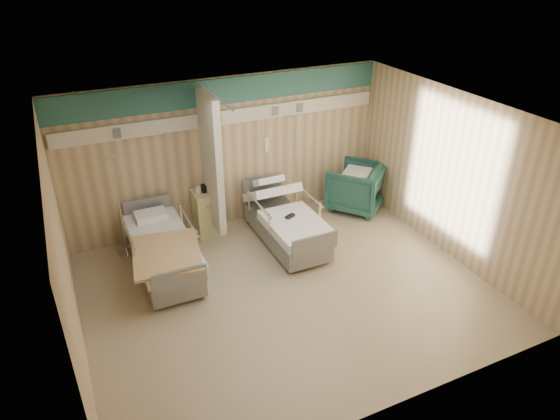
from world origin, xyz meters
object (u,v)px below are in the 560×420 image
at_px(bedside_cabinet, 208,213).
at_px(visitor_armchair, 356,187).
at_px(bed_right, 286,227).
at_px(bed_left, 164,256).
at_px(iv_stand_left, 124,235).
at_px(iv_stand_right, 296,193).

bearing_deg(bedside_cabinet, visitor_armchair, -5.71).
xyz_separation_m(bed_right, bedside_cabinet, (-1.15, 0.90, 0.11)).
xyz_separation_m(bedside_cabinet, visitor_armchair, (3.00, -0.30, 0.04)).
relative_size(bed_left, iv_stand_left, 1.19).
height_order(bed_right, visitor_armchair, visitor_armchair).
xyz_separation_m(bed_right, iv_stand_right, (0.69, 0.96, 0.10)).
distance_m(bedside_cabinet, visitor_armchair, 3.02).
distance_m(bed_left, iv_stand_right, 3.05).
relative_size(visitor_armchair, iv_stand_left, 0.57).
relative_size(bed_right, bed_left, 1.00).
xyz_separation_m(bed_right, visitor_armchair, (1.85, 0.60, 0.15)).
xyz_separation_m(bedside_cabinet, iv_stand_left, (-1.53, -0.05, -0.05)).
bearing_deg(iv_stand_left, visitor_armchair, -3.22).
relative_size(bed_left, iv_stand_right, 1.07).
height_order(bedside_cabinet, visitor_armchair, visitor_armchair).
bearing_deg(iv_stand_left, iv_stand_right, 1.83).
bearing_deg(visitor_armchair, bedside_cabinet, -44.89).
bearing_deg(iv_stand_right, bed_left, -161.57).
distance_m(bed_right, iv_stand_right, 1.19).
bearing_deg(bed_right, visitor_armchair, 17.97).
xyz_separation_m(bed_left, iv_stand_right, (2.89, 0.96, 0.10)).
height_order(bed_left, bedside_cabinet, bedside_cabinet).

